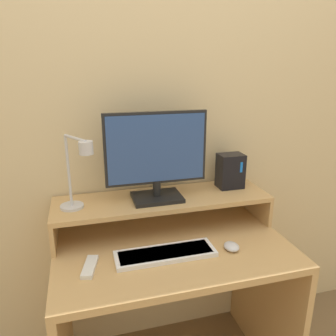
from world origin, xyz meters
TOP-DOWN VIEW (x-y plane):
  - wall_back at (0.00, 0.67)m, footprint 6.00×0.05m
  - desk at (0.00, 0.32)m, footprint 1.01×0.63m
  - monitor_shelf at (0.00, 0.49)m, footprint 1.01×0.29m
  - monitor at (-0.03, 0.47)m, footprint 0.46×0.16m
  - desk_lamp at (-0.38, 0.41)m, footprint 0.15×0.21m
  - router_dock at (0.36, 0.53)m, footprint 0.13×0.10m
  - keyboard at (-0.05, 0.24)m, footprint 0.41×0.13m
  - mouse at (0.23, 0.21)m, footprint 0.06×0.08m
  - remote_control at (-0.36, 0.23)m, footprint 0.08×0.15m

SIDE VIEW (x-z plane):
  - desk at x=0.00m, z-range 0.14..0.88m
  - remote_control at x=-0.36m, z-range 0.74..0.76m
  - keyboard at x=-0.05m, z-range 0.75..0.76m
  - mouse at x=0.23m, z-range 0.74..0.77m
  - monitor_shelf at x=0.00m, z-range 0.80..0.95m
  - router_dock at x=0.36m, z-range 0.90..1.07m
  - desk_lamp at x=-0.38m, z-range 0.91..1.24m
  - monitor at x=-0.03m, z-range 0.90..1.31m
  - wall_back at x=0.00m, z-range 0.00..2.50m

